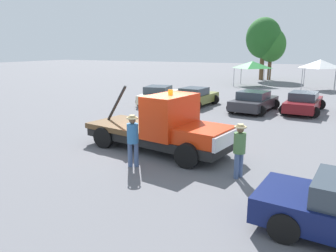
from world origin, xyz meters
TOP-DOWN VIEW (x-y plane):
  - ground_plane at (0.00, 0.00)m, footprint 160.00×160.00m
  - tow_truck at (0.39, -0.07)m, footprint 6.46×3.12m
  - person_near_truck at (3.72, -1.46)m, footprint 0.39×0.39m
  - person_at_hood at (0.16, -2.06)m, footprint 0.41×0.41m
  - parked_car_cream at (-5.21, 10.11)m, footprint 2.93×4.77m
  - parked_car_olive at (-2.40, 10.32)m, footprint 2.63×4.50m
  - parked_car_charcoal at (1.76, 10.22)m, footprint 2.90×4.56m
  - parked_car_maroon at (4.71, 11.23)m, footprint 2.61×4.83m
  - canopy_tent_green at (-1.62, 25.28)m, footprint 3.22×3.22m
  - canopy_tent_white at (5.11, 24.97)m, footprint 3.01×3.01m
  - tree_center at (-2.01, 32.91)m, footprint 4.40×4.40m
  - tree_right at (-1.06, 33.18)m, footprint 3.69×3.69m

SIDE VIEW (x-z plane):
  - ground_plane at x=0.00m, z-range 0.00..0.00m
  - parked_car_olive at x=-2.40m, z-range -0.02..1.32m
  - parked_car_maroon at x=4.71m, z-range -0.02..1.32m
  - parked_car_charcoal at x=1.76m, z-range -0.02..1.32m
  - parked_car_cream at x=-5.21m, z-range -0.02..1.32m
  - tow_truck at x=0.39m, z-range -0.28..2.23m
  - person_near_truck at x=3.72m, z-range 0.16..1.92m
  - person_at_hood at x=0.16m, z-range 0.16..2.00m
  - canopy_tent_green at x=-1.62m, z-range 0.95..3.62m
  - canopy_tent_white at x=5.11m, z-range 1.05..3.99m
  - tree_right at x=-1.06m, z-range 1.13..7.72m
  - tree_center at x=-2.01m, z-range 1.34..9.21m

